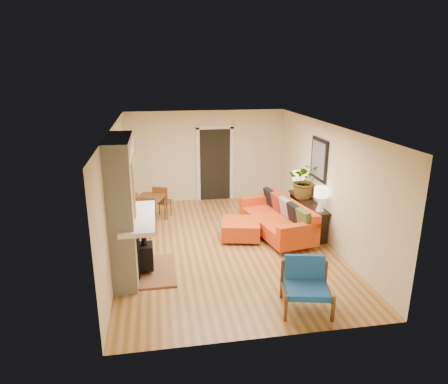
# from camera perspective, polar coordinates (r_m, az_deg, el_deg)

# --- Properties ---
(room_shell) EXTENTS (6.50, 6.50, 6.50)m
(room_shell) POSITION_cam_1_polar(r_m,az_deg,el_deg) (11.05, 0.96, 4.29)
(room_shell) COLOR #C6864C
(room_shell) RESTS_ON ground
(fireplace) EXTENTS (1.09, 1.68, 2.60)m
(fireplace) POSITION_cam_1_polar(r_m,az_deg,el_deg) (7.40, -13.86, -2.82)
(fireplace) COLOR white
(fireplace) RESTS_ON ground
(sofa) EXTENTS (1.32, 2.34, 0.87)m
(sofa) POSITION_cam_1_polar(r_m,az_deg,el_deg) (9.35, 7.94, -3.81)
(sofa) COLOR silver
(sofa) RESTS_ON ground
(ottoman) EXTENTS (1.00, 1.00, 0.42)m
(ottoman) POSITION_cam_1_polar(r_m,az_deg,el_deg) (9.08, 2.42, -5.23)
(ottoman) COLOR silver
(ottoman) RESTS_ON ground
(blue_chair) EXTENTS (0.90, 0.89, 0.80)m
(blue_chair) POSITION_cam_1_polar(r_m,az_deg,el_deg) (6.71, 11.60, -12.42)
(blue_chair) COLOR brown
(blue_chair) RESTS_ON ground
(dining_table) EXTENTS (1.06, 1.64, 0.87)m
(dining_table) POSITION_cam_1_polar(r_m,az_deg,el_deg) (9.87, -10.31, -1.64)
(dining_table) COLOR brown
(dining_table) RESTS_ON ground
(console_table) EXTENTS (0.34, 1.85, 0.72)m
(console_table) POSITION_cam_1_polar(r_m,az_deg,el_deg) (9.66, 11.88, -2.09)
(console_table) COLOR black
(console_table) RESTS_ON ground
(lamp_near) EXTENTS (0.30, 0.30, 0.54)m
(lamp_near) POSITION_cam_1_polar(r_m,az_deg,el_deg) (8.91, 13.67, -0.58)
(lamp_near) COLOR white
(lamp_near) RESTS_ON console_table
(lamp_far) EXTENTS (0.30, 0.30, 0.54)m
(lamp_far) POSITION_cam_1_polar(r_m,az_deg,el_deg) (10.17, 10.56, 1.83)
(lamp_far) COLOR white
(lamp_far) RESTS_ON console_table
(houseplant) EXTENTS (0.95, 0.87, 0.88)m
(houseplant) POSITION_cam_1_polar(r_m,az_deg,el_deg) (9.70, 11.52, 1.64)
(houseplant) COLOR #1E5919
(houseplant) RESTS_ON console_table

